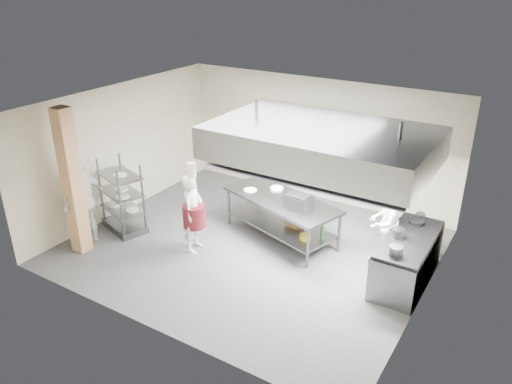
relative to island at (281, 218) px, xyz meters
The scene contains 23 objects.
floor 0.91m from the island, 114.20° to the right, with size 7.00×7.00×0.00m, color #353538.
ceiling 2.66m from the island, 114.20° to the right, with size 7.00×7.00×0.00m, color silver.
wall_back 2.53m from the island, 98.01° to the left, with size 7.00×7.00×0.00m, color #B1A78C.
wall_left 4.03m from the island, 169.40° to the right, with size 6.00×6.00×0.00m, color #B1A78C.
wall_right 3.42m from the island, 12.68° to the right, with size 6.00×6.00×0.00m, color #B1A78C.
column 4.28m from the island, 140.93° to the right, with size 0.30×0.30×3.00m, color tan.
exhaust_hood 2.20m from the island, 17.86° to the right, with size 4.00×2.50×0.60m, color gray.
hood_strip_a 1.66m from the island, 76.03° to the right, with size 1.60×0.12×0.04m, color white.
hood_strip_b 2.50m from the island, ahead, with size 1.60×0.12×0.04m, color white.
wall_shelf 2.79m from the island, 55.17° to the left, with size 1.50×0.28×0.04m, color gray.
island is the anchor object (origin of this frame).
island_worktop 0.42m from the island, ahead, with size 2.59×1.08×0.06m, color gray.
island_undershelf 0.16m from the island, ahead, with size 2.38×0.97×0.04m, color slate.
pass_rack 3.48m from the island, 154.27° to the right, with size 1.06×0.62×1.59m, color slate, non-canonical shape.
cooking_range 2.77m from the island, ahead, with size 0.80×2.00×0.84m, color slate.
range_top 2.80m from the island, ahead, with size 0.78×1.96×0.06m, color black.
chef_head 1.90m from the island, 132.18° to the right, with size 0.60×0.39×1.65m, color silver.
chef_line 2.19m from the island, ahead, with size 0.86×0.67×1.77m, color silver.
chef_plating 4.10m from the island, 144.75° to the right, with size 1.12×0.47×1.91m, color silver.
griddle 0.77m from the island, 19.70° to the right, with size 0.50×0.39×0.25m, color slate.
wicker_basket 0.30m from the island, 11.30° to the left, with size 0.34×0.24×0.15m, color olive.
stockpot 2.63m from the island, ahead, with size 0.23×0.23×0.16m, color gray.
plate_stack 3.47m from the island, 154.27° to the right, with size 0.28×0.28×0.05m, color silver.
Camera 1 is at (4.84, -7.59, 5.33)m, focal length 35.00 mm.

